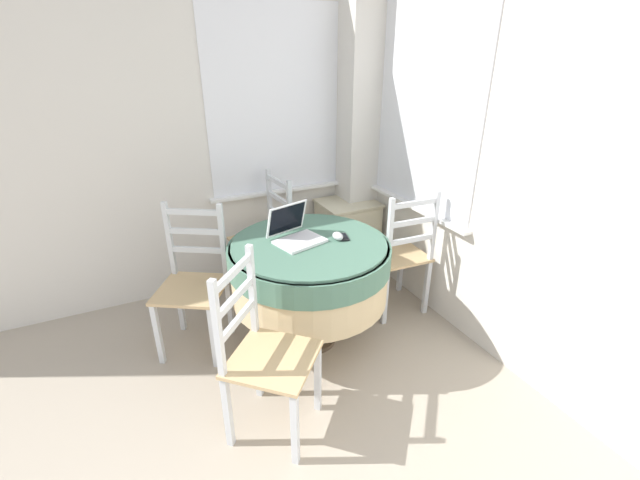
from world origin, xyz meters
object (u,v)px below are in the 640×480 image
Objects in this scene: corner_cabinet at (347,236)px; dining_chair_left_flank at (194,284)px; laptop at (295,233)px; dining_chair_near_back_window at (266,239)px; round_dining_table at (309,267)px; dining_chair_camera_near at (264,355)px; cell_phone at (343,237)px; computer_mouse at (338,236)px; dining_chair_near_right_window at (399,255)px.

dining_chair_left_flank is at bearing -160.53° from corner_cabinet.
dining_chair_near_back_window is (0.03, 0.71, -0.34)m from laptop.
round_dining_table is at bearing -132.55° from corner_cabinet.
dining_chair_camera_near is at bearing -125.27° from laptop.
cell_phone reaches higher than round_dining_table.
computer_mouse is 0.10× the size of dining_chair_near_right_window.
dining_chair_near_back_window is 1.00× the size of dining_chair_camera_near.
round_dining_table is at bearing -23.55° from dining_chair_left_flank.
laptop reaches higher than computer_mouse.
dining_chair_near_right_window is at bearing 4.33° from round_dining_table.
dining_chair_camera_near is at bearing -78.15° from dining_chair_left_flank.
cell_phone is 0.96m from dining_chair_camera_near.
dining_chair_near_right_window is (0.83, -0.01, -0.34)m from laptop.
dining_chair_near_back_window is at bearing 87.54° from laptop.
dining_chair_camera_near is (-0.52, -0.57, -0.11)m from round_dining_table.
dining_chair_near_back_window reaches higher than corner_cabinet.
corner_cabinet is (0.52, 0.85, -0.44)m from cell_phone.
dining_chair_near_back_window is at bearing 35.11° from dining_chair_left_flank.
round_dining_table is 2.97× the size of laptop.
dining_chair_near_right_window reaches higher than corner_cabinet.
laptop is 0.36× the size of dining_chair_camera_near.
dining_chair_camera_near reaches higher than laptop.
dining_chair_left_flank reaches higher than round_dining_table.
dining_chair_near_right_window and dining_chair_left_flank have the same top height.
computer_mouse reaches higher than corner_cabinet.
cell_phone is 1.09m from corner_cabinet.
dining_chair_near_back_window is 1.00× the size of dining_chair_near_right_window.
dining_chair_camera_near is at bearing -132.40° from corner_cabinet.
laptop is at bearing 179.50° from dining_chair_near_right_window.
dining_chair_near_right_window reaches higher than round_dining_table.
dining_chair_camera_near is (-0.45, -0.64, -0.34)m from laptop.
laptop is 0.90m from dining_chair_near_right_window.
dining_chair_near_right_window is (0.80, -0.71, 0.00)m from dining_chair_near_back_window.
cell_phone is 0.13× the size of dining_chair_near_back_window.
corner_cabinet is at bearing 58.43° from cell_phone.
laptop is (-0.07, 0.06, 0.23)m from round_dining_table.
round_dining_table is 1.06× the size of dining_chair_near_right_window.
dining_chair_near_right_window is (0.58, 0.10, -0.31)m from computer_mouse.
dining_chair_near_right_window is 1.53× the size of corner_cabinet.
dining_chair_left_flank is (-0.88, 0.35, -0.31)m from computer_mouse.
dining_chair_left_flank is at bearing -144.89° from dining_chair_near_back_window.
dining_chair_camera_near is 1.89m from corner_cabinet.
dining_chair_camera_near is 1.53× the size of corner_cabinet.
corner_cabinet is at bearing 42.62° from laptop.
cell_phone is (0.04, 0.01, -0.02)m from computer_mouse.
cell_phone is at bearing -18.60° from laptop.
dining_chair_near_back_window is 1.42m from dining_chair_camera_near.
laptop is at bearing -20.80° from dining_chair_left_flank.
laptop is 0.27m from computer_mouse.
laptop is 0.78m from dining_chair_near_back_window.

